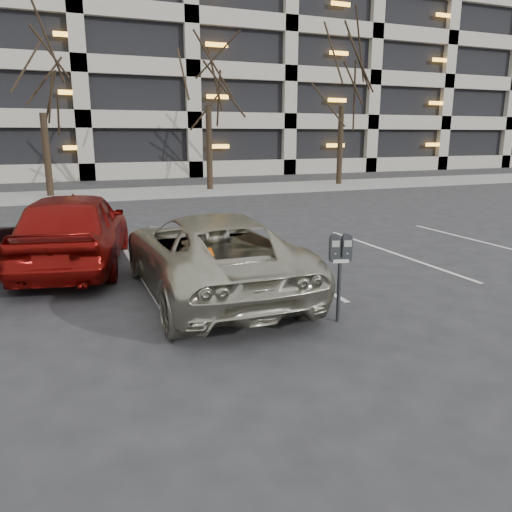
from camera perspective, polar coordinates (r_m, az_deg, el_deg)
ground at (r=7.75m, az=0.37°, el=-5.94°), size 140.00×140.00×0.00m
sidewalk at (r=23.07m, az=-14.89°, el=6.89°), size 80.00×4.00×0.12m
stall_lines at (r=9.52m, az=-12.77°, el=-2.49°), size 16.90×5.20×0.00m
parking_garage at (r=43.71m, az=-1.93°, el=22.42°), size 52.00×20.00×19.00m
tree_b at (r=22.96m, az=-23.71°, el=20.06°), size 3.40×3.40×7.73m
tree_c at (r=24.03m, az=-5.61°, el=22.39°), size 3.82×3.82×8.67m
tree_d at (r=26.87m, az=9.98°, el=21.72°), size 3.93×3.93×8.93m
parking_meter at (r=7.04m, az=9.61°, el=-0.03°), size 0.34×0.20×1.25m
suv_silver at (r=8.34m, az=-5.23°, el=0.29°), size 2.30×4.91×1.36m
car_red at (r=10.57m, az=-20.10°, el=2.94°), size 2.74×4.89×1.57m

